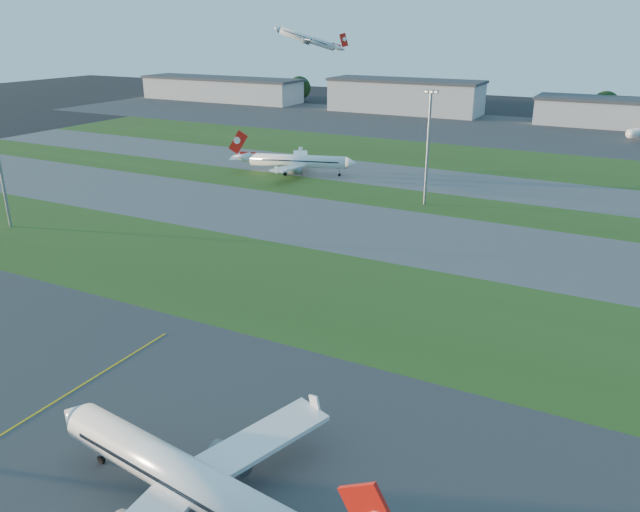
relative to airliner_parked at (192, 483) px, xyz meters
The scene contains 16 objects.
grass_strip_a 55.61m from the airliner_parked, 122.42° to the left, with size 300.00×34.00×0.01m, color #2F4B19.
taxiway_a 85.28m from the airliner_parked, 110.43° to the left, with size 300.00×32.00×0.01m, color #515154.
grass_strip_b 109.04m from the airliner_parked, 105.84° to the left, with size 300.00×18.00×0.01m, color #2F4B19.
taxiway_b 130.33m from the airliner_parked, 103.20° to the left, with size 300.00×26.00×0.01m, color #515154.
grass_strip_c 162.62m from the airliner_parked, 100.54° to the left, with size 300.00×40.00×0.01m, color #2F4B19.
apron_far 221.87m from the airliner_parked, 97.70° to the left, with size 400.00×80.00×0.01m, color #333335.
airliner_parked is the anchor object (origin of this frame).
airliner_taxiing 128.60m from the airliner_parked, 115.87° to the left, with size 32.54×27.37×10.42m.
airliner_departing 247.00m from the airliner_parked, 116.51° to the left, with size 26.76×23.09×9.50m.
light_mast_centre 104.46m from the airliner_parked, 98.16° to the left, with size 3.20×0.70×25.80m.
hangar_far_west 307.78m from the airliner_parked, 125.73° to the left, with size 91.80×23.00×12.20m.
hangar_west 260.80m from the airliner_parked, 106.65° to the left, with size 71.40×23.00×15.20m.
tree_far_west 342.60m from the airliner_parked, 129.90° to the left, with size 11.00×11.00×12.00m.
tree_west 299.46m from the airliner_parked, 117.82° to the left, with size 12.10×12.10×13.20m.
tree_mid_west 265.54m from the airliner_parked, 100.80° to the left, with size 9.90×9.90×10.80m.
tree_mid_east 264.05m from the airliner_parked, 87.77° to the left, with size 11.55×11.55×12.60m.
Camera 1 is at (58.46, -26.68, 39.39)m, focal length 35.00 mm.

